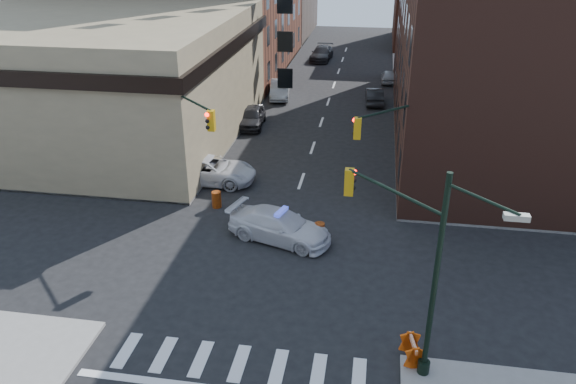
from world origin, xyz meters
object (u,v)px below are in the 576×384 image
(police_car, at_px, (280,226))
(parked_car_wfar, at_px, (280,89))
(pedestrian_b, at_px, (115,182))
(barrel_bank, at_px, (217,199))
(pedestrian_a, at_px, (193,174))
(parked_car_wnear, at_px, (252,117))
(barricade_nw_a, at_px, (172,178))
(barrel_road, at_px, (319,231))
(pickup, at_px, (209,170))
(parked_car_enear, at_px, (374,96))
(barricade_se_a, at_px, (412,350))

(police_car, xyz_separation_m, parked_car_wfar, (-4.58, 26.03, 0.01))
(pedestrian_b, xyz_separation_m, barrel_bank, (6.37, -0.40, -0.48))
(pedestrian_a, bearing_deg, police_car, -32.33)
(parked_car_wnear, xyz_separation_m, barricade_nw_a, (-2.45, -12.10, -0.26))
(parked_car_wfar, height_order, pedestrian_b, pedestrian_b)
(pedestrian_b, bearing_deg, barrel_road, -36.50)
(police_car, height_order, pickup, pickup)
(barrel_bank, height_order, barricade_nw_a, barrel_bank)
(pickup, bearing_deg, parked_car_wnear, -0.37)
(police_car, bearing_deg, barrel_bank, 71.43)
(parked_car_wfar, relative_size, parked_car_enear, 1.12)
(police_car, height_order, barricade_se_a, police_car)
(pedestrian_b, bearing_deg, pedestrian_a, 0.76)
(pickup, relative_size, parked_car_enear, 1.37)
(pedestrian_a, bearing_deg, barricade_nw_a, -177.75)
(parked_car_wfar, relative_size, barrel_road, 5.13)
(parked_car_enear, bearing_deg, pickup, 58.78)
(parked_car_enear, height_order, pedestrian_a, pedestrian_a)
(pedestrian_a, bearing_deg, parked_car_wfar, 92.18)
(pedestrian_a, relative_size, barrel_bank, 1.73)
(barrel_bank, xyz_separation_m, barricade_nw_a, (-3.58, 2.35, 0.06))
(pickup, relative_size, parked_car_wfar, 1.22)
(pedestrian_b, bearing_deg, barricade_nw_a, 12.47)
(police_car, distance_m, pickup, 8.62)
(pickup, bearing_deg, parked_car_enear, -26.35)
(pickup, xyz_separation_m, barrel_bank, (1.43, -3.38, -0.34))
(barricade_se_a, bearing_deg, pedestrian_b, 44.62)
(parked_car_enear, bearing_deg, barricade_se_a, 90.03)
(parked_car_wnear, distance_m, pedestrian_a, 12.27)
(parked_car_wfar, distance_m, barrel_road, 26.56)
(pickup, bearing_deg, barrel_bank, -155.94)
(barricade_nw_a, bearing_deg, parked_car_wfar, 91.78)
(pedestrian_a, bearing_deg, parked_car_wnear, 92.55)
(barrel_road, xyz_separation_m, barrel_bank, (-6.33, 2.75, 0.01))
(pickup, bearing_deg, barricade_se_a, -139.10)
(parked_car_enear, xyz_separation_m, barrel_road, (-2.23, -25.31, -0.24))
(barrel_road, bearing_deg, barricade_nw_a, 152.74)
(pedestrian_a, relative_size, pedestrian_b, 1.03)
(barrel_bank, bearing_deg, barricade_se_a, -46.37)
(parked_car_wfar, xyz_separation_m, pedestrian_a, (-1.83, -20.73, 0.19))
(pedestrian_a, bearing_deg, parked_car_enear, 69.48)
(pedestrian_a, bearing_deg, pickup, 66.03)
(parked_car_wfar, distance_m, barrel_bank, 22.96)
(pickup, relative_size, barrel_bank, 6.15)
(barrel_bank, bearing_deg, barricade_nw_a, 146.68)
(pedestrian_a, distance_m, barricade_se_a, 18.70)
(parked_car_wnear, relative_size, parked_car_wfar, 0.97)
(parked_car_enear, bearing_deg, parked_car_wnear, 36.20)
(barricade_se_a, height_order, barricade_nw_a, barricade_se_a)
(police_car, xyz_separation_m, pedestrian_a, (-6.41, 5.30, 0.19))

